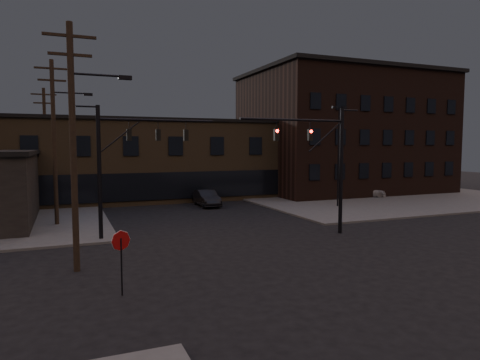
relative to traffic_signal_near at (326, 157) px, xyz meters
name	(u,v)px	position (x,y,z in m)	size (l,w,h in m)	color
ground	(284,261)	(-5.36, -4.50, -4.93)	(140.00, 140.00, 0.00)	black
sidewalk_ne	(362,193)	(16.64, 17.50, -4.86)	(30.00, 30.00, 0.15)	#474744
building_row	(163,161)	(-5.36, 23.50, -0.93)	(40.00, 12.00, 8.00)	#4D3E29
building_right	(342,134)	(16.64, 21.50, 2.07)	(22.00, 16.00, 14.00)	black
traffic_signal_near	(326,157)	(0.00, 0.00, 0.00)	(7.12, 0.24, 8.00)	black
traffic_signal_far	(122,156)	(-12.07, 3.50, 0.08)	(7.12, 0.24, 8.00)	black
stop_sign	(121,247)	(-13.36, -6.49, -3.09)	(0.72, 0.33, 2.48)	black
utility_pole_near	(75,141)	(-14.79, -2.50, 0.94)	(3.70, 0.28, 11.00)	black
utility_pole_mid	(55,139)	(-15.79, 9.50, 1.19)	(3.70, 0.28, 11.50)	black
utility_pole_far	(45,144)	(-16.86, 21.50, 0.85)	(2.20, 0.28, 11.00)	black
lot_light_a	(339,147)	(7.64, 9.50, 0.58)	(1.50, 0.28, 9.14)	black
lot_light_b	(358,147)	(13.64, 14.50, 0.58)	(1.50, 0.28, 9.14)	black
parked_car_lot_a	(310,189)	(9.18, 16.77, -3.94)	(1.99, 4.94, 1.68)	black
parked_car_lot_b	(366,191)	(14.79, 14.47, -4.18)	(1.67, 4.12, 1.20)	#BABABC
car_crossing	(206,198)	(-3.09, 14.98, -4.17)	(1.61, 4.61, 1.52)	black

